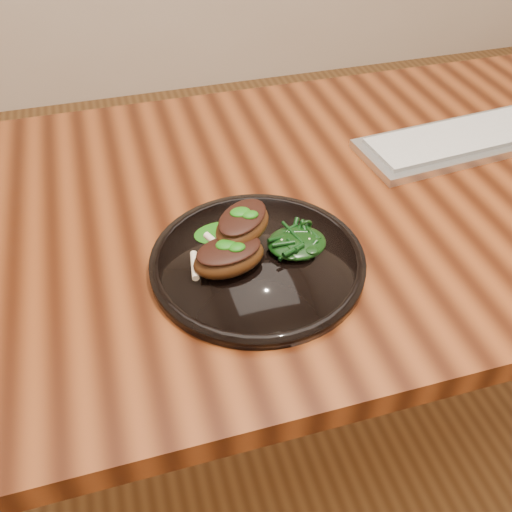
{
  "coord_description": "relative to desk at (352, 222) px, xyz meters",
  "views": [
    {
      "loc": [
        -0.39,
        -0.72,
        1.31
      ],
      "look_at": [
        -0.23,
        -0.16,
        0.78
      ],
      "focal_mm": 40.0,
      "sensor_mm": 36.0,
      "label": 1
    }
  ],
  "objects": [
    {
      "name": "desk",
      "position": [
        0.0,
        0.0,
        0.0
      ],
      "size": [
        1.6,
        0.8,
        0.75
      ],
      "color": "black",
      "rests_on": "ground"
    },
    {
      "name": "lamb_chop_front",
      "position": [
        -0.27,
        -0.16,
        0.12
      ],
      "size": [
        0.11,
        0.08,
        0.05
      ],
      "color": "#3F200C",
      "rests_on": "plate"
    },
    {
      "name": "greens_heap",
      "position": [
        -0.16,
        -0.14,
        0.11
      ],
      "size": [
        0.09,
        0.08,
        0.03
      ],
      "color": "black",
      "rests_on": "plate"
    },
    {
      "name": "keyboard",
      "position": [
        0.27,
        0.07,
        0.09
      ],
      "size": [
        0.48,
        0.18,
        0.02
      ],
      "color": "#BBBEC0",
      "rests_on": "desk"
    },
    {
      "name": "herb_smear",
      "position": [
        -0.26,
        -0.08,
        0.1
      ],
      "size": [
        0.08,
        0.05,
        0.0
      ],
      "primitive_type": "ellipsoid",
      "color": "#0B4B08",
      "rests_on": "plate"
    },
    {
      "name": "lamb_chop_back",
      "position": [
        -0.24,
        -0.12,
        0.14
      ],
      "size": [
        0.12,
        0.12,
        0.05
      ],
      "color": "#3F200C",
      "rests_on": "plate"
    },
    {
      "name": "plate",
      "position": [
        -0.22,
        -0.15,
        0.09
      ],
      "size": [
        0.31,
        0.31,
        0.02
      ],
      "color": "black",
      "rests_on": "desk"
    }
  ]
}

